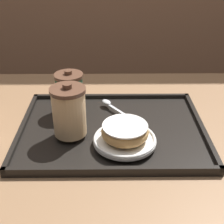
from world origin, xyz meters
TOP-DOWN VIEW (x-y plane):
  - cafe_table at (0.00, 0.00)m, footprint 1.02×0.81m
  - serving_tray at (0.02, -0.02)m, footprint 0.51×0.38m
  - coffee_cup_front at (-0.09, -0.06)m, footprint 0.09×0.09m
  - coffee_cup_rear at (-0.11, 0.08)m, footprint 0.08×0.08m
  - plate_with_chocolate_donut at (0.05, -0.10)m, footprint 0.16×0.16m
  - donut_chocolate_glazed at (0.05, -0.10)m, footprint 0.12×0.12m
  - spoon at (0.01, 0.09)m, footprint 0.10×0.13m

SIDE VIEW (x-z plane):
  - cafe_table at x=0.00m, z-range 0.20..0.93m
  - serving_tray at x=0.02m, z-range 0.72..0.75m
  - spoon at x=0.01m, z-range 0.75..0.76m
  - plate_with_chocolate_donut at x=0.05m, z-range 0.75..0.77m
  - donut_chocolate_glazed at x=0.05m, z-range 0.77..0.80m
  - coffee_cup_rear at x=-0.11m, z-range 0.75..0.87m
  - coffee_cup_front at x=-0.09m, z-range 0.75..0.89m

